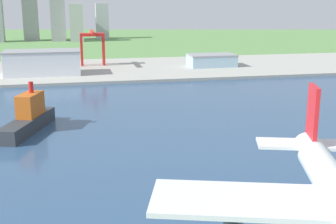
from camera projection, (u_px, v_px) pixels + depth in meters
The scene contains 8 objects.
ground_plane at pixel (119, 125), 244.07m from camera, with size 2400.00×2400.00×0.00m, color #5C8C4C.
water_bay at pixel (135, 163), 187.09m from camera, with size 840.00×360.00×0.15m, color #2D4C70.
industrial_pier at pixel (98, 70), 424.13m from camera, with size 840.00×140.00×2.50m, color #A4A59B.
container_barge at pixel (28, 118), 230.94m from camera, with size 25.66×50.52×24.31m.
port_crane_red at pixel (92, 40), 436.57m from camera, with size 23.36×42.44×33.78m.
warehouse_main at pixel (43, 62), 388.14m from camera, with size 63.49×32.44×20.57m.
warehouse_annex at pixel (211, 60), 437.30m from camera, with size 44.78×27.56×11.47m.
distant_skyline at pixel (32, 12), 715.43m from camera, with size 212.31×64.73×114.59m.
Camera 1 is at (-23.22, 64.50, 65.56)m, focal length 48.70 mm.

